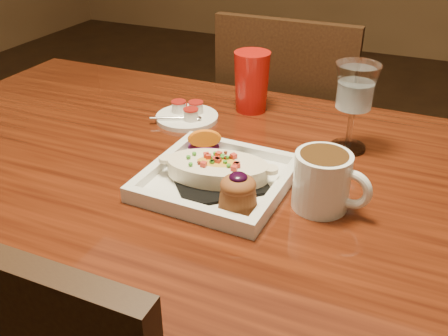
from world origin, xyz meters
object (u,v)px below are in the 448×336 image
at_px(plate, 220,176).
at_px(goblet, 355,92).
at_px(chair_far, 290,145).
at_px(saucer, 187,115).
at_px(coffee_mug, 324,179).
at_px(table, 205,209).
at_px(red_tumbler, 252,82).

distance_m(plate, goblet, 0.33).
distance_m(chair_far, goblet, 0.62).
xyz_separation_m(goblet, saucer, (-0.38, -0.00, -0.12)).
bearing_deg(chair_far, plate, 94.84).
xyz_separation_m(chair_far, goblet, (0.24, -0.43, 0.37)).
distance_m(goblet, saucer, 0.40).
distance_m(plate, coffee_mug, 0.19).
relative_size(table, red_tumbler, 10.28).
distance_m(coffee_mug, saucer, 0.45).
height_order(goblet, saucer, goblet).
height_order(table, goblet, goblet).
bearing_deg(coffee_mug, goblet, 97.90).
bearing_deg(coffee_mug, plate, -168.01).
relative_size(goblet, red_tumbler, 1.27).
relative_size(table, chair_far, 1.61).
bearing_deg(saucer, goblet, 0.39).
xyz_separation_m(goblet, red_tumbler, (-0.26, 0.11, -0.06)).
relative_size(chair_far, red_tumbler, 6.38).
height_order(plate, coffee_mug, coffee_mug).
bearing_deg(chair_far, goblet, 119.39).
relative_size(chair_far, goblet, 5.01).
xyz_separation_m(coffee_mug, goblet, (-0.00, 0.24, 0.07)).
relative_size(table, saucer, 10.12).
xyz_separation_m(plate, saucer, (-0.20, 0.25, -0.01)).
bearing_deg(red_tumbler, goblet, -23.31).
height_order(chair_far, goblet, goblet).
bearing_deg(saucer, table, -54.66).
xyz_separation_m(table, red_tumbler, (-0.02, 0.31, 0.17)).
relative_size(coffee_mug, saucer, 0.92).
height_order(table, saucer, saucer).
bearing_deg(chair_far, coffee_mug, 110.15).
bearing_deg(goblet, red_tumbler, 156.69).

